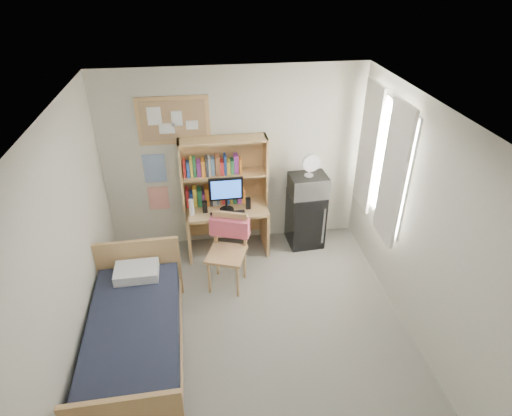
{
  "coord_description": "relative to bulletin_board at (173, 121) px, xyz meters",
  "views": [
    {
      "loc": [
        -0.44,
        -3.35,
        3.81
      ],
      "look_at": [
        0.18,
        1.2,
        1.04
      ],
      "focal_mm": 30.0,
      "sensor_mm": 36.0,
      "label": 1
    }
  ],
  "objects": [
    {
      "name": "poster_wave",
      "position": [
        -0.32,
        0.01,
        -0.67
      ],
      "size": [
        0.3,
        0.01,
        0.42
      ],
      "primitive_type": "cube",
      "color": "#2A5AAA",
      "rests_on": "wall_back"
    },
    {
      "name": "monitor",
      "position": [
        0.63,
        -0.35,
        -0.96
      ],
      "size": [
        0.47,
        0.05,
        0.5
      ],
      "primitive_type": "cube",
      "rotation": [
        0.0,
        0.0,
        0.03
      ],
      "color": "black",
      "rests_on": "desk"
    },
    {
      "name": "poster_japan",
      "position": [
        -0.32,
        0.01,
        -1.14
      ],
      "size": [
        0.28,
        0.01,
        0.36
      ],
      "primitive_type": "cube",
      "color": "#ED4829",
      "rests_on": "wall_back"
    },
    {
      "name": "water_bottle",
      "position": [
        0.15,
        -0.4,
        -1.09
      ],
      "size": [
        0.07,
        0.07,
        0.23
      ],
      "primitive_type": "cylinder",
      "rotation": [
        0.0,
        0.0,
        0.03
      ],
      "color": "white",
      "rests_on": "desk"
    },
    {
      "name": "hoodie",
      "position": [
        0.62,
        -0.88,
        -1.13
      ],
      "size": [
        0.53,
        0.31,
        0.24
      ],
      "primitive_type": "cube",
      "rotation": [
        0.0,
        0.0,
        -0.34
      ],
      "color": "#D75262",
      "rests_on": "desk_chair"
    },
    {
      "name": "wall_right",
      "position": [
        2.58,
        -2.08,
        -0.62
      ],
      "size": [
        0.04,
        4.2,
        2.6
      ],
      "primitive_type": "cube",
      "color": "beige",
      "rests_on": "floor"
    },
    {
      "name": "desk_chair",
      "position": [
        0.56,
        -1.07,
        -1.41
      ],
      "size": [
        0.65,
        0.65,
        1.02
      ],
      "primitive_type": "cube",
      "rotation": [
        0.0,
        0.0,
        -0.34
      ],
      "color": "tan",
      "rests_on": "floor"
    },
    {
      "name": "bulletin_board",
      "position": [
        0.0,
        0.0,
        0.0
      ],
      "size": [
        0.94,
        0.03,
        0.64
      ],
      "primitive_type": "cube",
      "color": "#A78358",
      "rests_on": "wall_back"
    },
    {
      "name": "hutch",
      "position": [
        0.62,
        -0.14,
        -0.72
      ],
      "size": [
        1.2,
        0.34,
        0.98
      ],
      "primitive_type": "cube",
      "rotation": [
        0.0,
        0.0,
        0.03
      ],
      "color": "tan",
      "rests_on": "desk"
    },
    {
      "name": "desk",
      "position": [
        0.62,
        -0.29,
        -1.56
      ],
      "size": [
        1.16,
        0.6,
        0.72
      ],
      "primitive_type": "cube",
      "rotation": [
        0.0,
        0.0,
        0.03
      ],
      "color": "tan",
      "rests_on": "floor"
    },
    {
      "name": "wall_left",
      "position": [
        -1.02,
        -2.08,
        -0.62
      ],
      "size": [
        0.04,
        4.2,
        2.6
      ],
      "primitive_type": "cube",
      "color": "beige",
      "rests_on": "floor"
    },
    {
      "name": "speaker_left",
      "position": [
        0.33,
        -0.36,
        -1.12
      ],
      "size": [
        0.07,
        0.07,
        0.16
      ],
      "primitive_type": "cube",
      "rotation": [
        0.0,
        0.0,
        0.03
      ],
      "color": "black",
      "rests_on": "desk"
    },
    {
      "name": "curtain_left",
      "position": [
        2.5,
        -1.28,
        -0.32
      ],
      "size": [
        0.04,
        0.55,
        1.7
      ],
      "primitive_type": "cube",
      "color": "white",
      "rests_on": "wall_right"
    },
    {
      "name": "microwave",
      "position": [
        1.79,
        -0.27,
        -0.94
      ],
      "size": [
        0.53,
        0.42,
        0.3
      ],
      "primitive_type": "cube",
      "rotation": [
        0.0,
        0.0,
        0.06
      ],
      "color": "#BBBBC0",
      "rests_on": "mini_fridge"
    },
    {
      "name": "curtain_right",
      "position": [
        2.5,
        -0.48,
        -0.32
      ],
      "size": [
        0.04,
        0.55,
        1.7
      ],
      "primitive_type": "cube",
      "color": "white",
      "rests_on": "wall_right"
    },
    {
      "name": "bed",
      "position": [
        -0.5,
        -2.14,
        -1.65
      ],
      "size": [
        1.01,
        1.95,
        0.53
      ],
      "primitive_type": "cube",
      "rotation": [
        0.0,
        0.0,
        0.02
      ],
      "color": "black",
      "rests_on": "floor"
    },
    {
      "name": "ceiling",
      "position": [
        0.78,
        -2.08,
        0.68
      ],
      "size": [
        3.6,
        4.2,
        0.02
      ],
      "primitive_type": "cube",
      "color": "silver",
      "rests_on": "wall_back"
    },
    {
      "name": "keyboard",
      "position": [
        0.63,
        -0.49,
        -1.19
      ],
      "size": [
        0.48,
        0.16,
        0.02
      ],
      "primitive_type": "cube",
      "rotation": [
        0.0,
        0.0,
        0.03
      ],
      "color": "black",
      "rests_on": "desk"
    },
    {
      "name": "pillow",
      "position": [
        -0.52,
        -1.39,
        -1.33
      ],
      "size": [
        0.51,
        0.36,
        0.12
      ],
      "primitive_type": "cube",
      "rotation": [
        0.0,
        0.0,
        0.02
      ],
      "color": "white",
      "rests_on": "bed"
    },
    {
      "name": "floor",
      "position": [
        0.78,
        -2.08,
        -1.93
      ],
      "size": [
        3.6,
        4.2,
        0.02
      ],
      "primitive_type": "cube",
      "color": "gray",
      "rests_on": "ground"
    },
    {
      "name": "mini_fridge",
      "position": [
        1.79,
        -0.25,
        -1.5
      ],
      "size": [
        0.52,
        0.52,
        0.83
      ],
      "primitive_type": "cube",
      "rotation": [
        0.0,
        0.0,
        0.06
      ],
      "color": "black",
      "rests_on": "floor"
    },
    {
      "name": "desk_fan",
      "position": [
        1.79,
        -0.27,
        -0.63
      ],
      "size": [
        0.26,
        0.26,
        0.31
      ],
      "primitive_type": "cylinder",
      "rotation": [
        0.0,
        0.0,
        0.06
      ],
      "color": "white",
      "rests_on": "microwave"
    },
    {
      "name": "window_unit",
      "position": [
        2.53,
        -0.88,
        -0.32
      ],
      "size": [
        0.1,
        1.4,
        1.7
      ],
      "primitive_type": "cube",
      "color": "white",
      "rests_on": "wall_right"
    },
    {
      "name": "wall_back",
      "position": [
        0.78,
        0.02,
        -0.62
      ],
      "size": [
        3.6,
        0.04,
        2.6
      ],
      "primitive_type": "cube",
      "color": "beige",
      "rests_on": "floor"
    },
    {
      "name": "speaker_right",
      "position": [
        0.93,
        -0.34,
        -1.12
      ],
      "size": [
        0.07,
        0.07,
        0.16
      ],
      "primitive_type": "cube",
      "rotation": [
        0.0,
        0.0,
        0.03
      ],
      "color": "black",
      "rests_on": "desk"
    }
  ]
}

